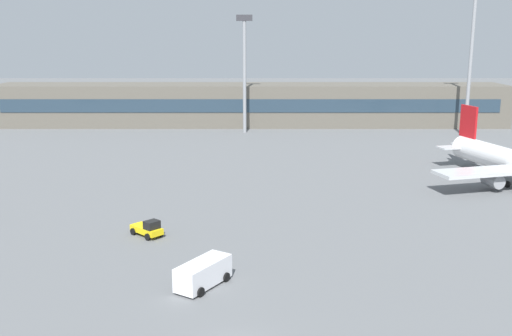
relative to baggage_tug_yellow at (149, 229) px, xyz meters
name	(u,v)px	position (x,y,z in m)	size (l,w,h in m)	color
ground_plane	(247,191)	(9.51, 17.63, -0.80)	(400.00, 400.00, 0.00)	slate
terminal_building	(251,105)	(9.51, 74.38, 3.70)	(111.39, 12.13, 9.00)	#5B564C
baggage_tug_yellow	(149,229)	(0.00, 0.00, 0.00)	(3.66, 3.54, 1.75)	yellow
service_van_white	(204,273)	(6.55, -11.97, 0.31)	(4.49, 5.46, 2.08)	white
floodlight_tower_west	(473,45)	(52.09, 59.12, 16.89)	(3.20, 0.80, 31.19)	gray
floodlight_tower_east	(246,65)	(8.47, 64.05, 12.92)	(3.20, 0.80, 23.49)	gray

